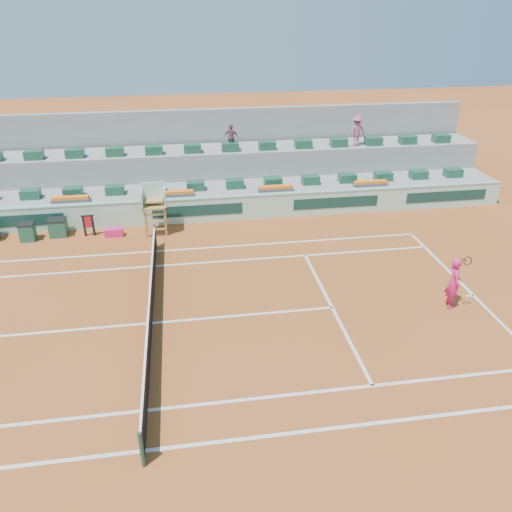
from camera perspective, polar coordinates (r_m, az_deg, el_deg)
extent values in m
plane|color=brown|center=(17.65, -11.80, -7.52)|extent=(90.00, 90.00, 0.00)
cube|color=gray|center=(26.91, -11.19, 6.67)|extent=(36.00, 4.00, 1.20)
cube|color=gray|center=(28.19, -11.25, 9.15)|extent=(36.00, 2.40, 2.60)
cube|color=gray|center=(29.47, -11.34, 11.77)|extent=(36.00, 0.40, 4.40)
cube|color=#E21D6C|center=(24.19, -15.92, 2.60)|extent=(0.84, 0.37, 0.37)
imported|color=#724C56|center=(27.31, -2.82, 13.41)|extent=(0.88, 0.63, 1.39)
imported|color=#A25165|center=(28.64, 11.42, 13.85)|extent=(1.17, 0.81, 1.65)
cube|color=silver|center=(20.47, 23.59, -4.14)|extent=(0.12, 10.97, 0.01)
cube|color=silver|center=(13.52, -12.59, -20.90)|extent=(23.77, 0.12, 0.01)
cube|color=silver|center=(22.37, -11.35, 0.53)|extent=(23.77, 0.12, 0.01)
cube|color=silver|center=(14.47, -12.34, -16.86)|extent=(23.77, 0.12, 0.01)
cube|color=silver|center=(21.16, -11.44, -1.14)|extent=(23.77, 0.12, 0.01)
cube|color=silver|center=(18.29, 8.69, -5.84)|extent=(0.12, 8.23, 0.01)
cube|color=silver|center=(17.65, -11.80, -7.51)|extent=(12.80, 0.12, 0.01)
cube|color=silver|center=(20.40, 23.23, -4.18)|extent=(0.30, 0.12, 0.01)
cube|color=black|center=(17.40, -11.94, -6.28)|extent=(0.03, 11.87, 0.92)
cube|color=white|center=(17.13, -12.10, -4.91)|extent=(0.06, 11.87, 0.07)
cylinder|color=#1D4432|center=(12.82, -12.95, -20.78)|extent=(0.10, 0.10, 1.10)
cylinder|color=#1D4432|center=(22.54, -11.45, 2.28)|extent=(0.10, 0.10, 1.10)
cube|color=#A7D2B9|center=(24.87, -11.31, 4.89)|extent=(36.00, 0.30, 1.20)
cube|color=#7CA694|center=(24.64, -11.44, 6.24)|extent=(36.00, 0.34, 0.06)
cube|color=#13362F|center=(25.90, -25.82, 3.62)|extent=(4.40, 0.02, 0.56)
cube|color=#13362F|center=(24.67, -6.68, 5.18)|extent=(4.40, 0.02, 0.56)
cube|color=#13362F|center=(25.80, 9.11, 6.05)|extent=(4.40, 0.02, 0.56)
cube|color=#13362F|center=(28.16, 20.93, 6.40)|extent=(4.40, 0.02, 0.56)
cube|color=olive|center=(23.54, -12.50, 3.63)|extent=(0.08, 0.08, 1.35)
cube|color=olive|center=(23.48, -10.31, 3.79)|extent=(0.08, 0.08, 1.35)
cube|color=olive|center=(24.18, -12.43, 4.29)|extent=(0.08, 0.08, 1.35)
cube|color=olive|center=(24.13, -10.30, 4.45)|extent=(0.08, 0.08, 1.35)
cube|color=olive|center=(23.56, -11.55, 5.64)|extent=(1.10, 0.90, 0.08)
cube|color=#A7D2B9|center=(23.73, -11.63, 7.12)|extent=(1.10, 0.08, 1.00)
cube|color=#A7D2B9|center=(23.46, -12.90, 6.35)|extent=(0.06, 0.90, 0.80)
cube|color=#A7D2B9|center=(23.40, -10.35, 6.55)|extent=(0.06, 0.90, 0.80)
cube|color=olive|center=(23.56, -11.59, 6.27)|extent=(0.80, 0.60, 0.08)
cube|color=olive|center=(23.64, -11.33, 2.99)|extent=(0.90, 0.08, 0.06)
cube|color=olive|center=(23.48, -11.42, 3.87)|extent=(0.90, 0.08, 0.06)
cube|color=olive|center=(23.34, -11.50, 4.66)|extent=(0.90, 0.08, 0.06)
cube|color=#194B31|center=(26.80, -24.36, 6.48)|extent=(0.90, 0.60, 0.44)
cube|color=#194B31|center=(26.31, -20.17, 6.90)|extent=(0.90, 0.60, 0.44)
cube|color=#194B31|center=(25.98, -15.83, 7.30)|extent=(0.90, 0.60, 0.44)
cube|color=#194B31|center=(25.79, -11.40, 7.67)|extent=(0.90, 0.60, 0.44)
cube|color=#194B31|center=(25.76, -6.93, 7.99)|extent=(0.90, 0.60, 0.44)
cube|color=#194B31|center=(25.88, -2.46, 8.26)|extent=(0.90, 0.60, 0.44)
cube|color=#194B31|center=(26.16, 1.95, 8.49)|extent=(0.90, 0.60, 0.44)
cube|color=#194B31|center=(26.58, 6.24, 8.65)|extent=(0.90, 0.60, 0.44)
cube|color=#194B31|center=(27.14, 10.38, 8.77)|extent=(0.90, 0.60, 0.44)
cube|color=#194B31|center=(27.84, 14.33, 8.84)|extent=(0.90, 0.60, 0.44)
cube|color=#194B31|center=(28.66, 18.08, 8.87)|extent=(0.90, 0.60, 0.44)
cube|color=#194B31|center=(29.60, 21.60, 8.86)|extent=(0.90, 0.60, 0.44)
cube|color=#194B31|center=(28.14, -24.04, 10.51)|extent=(0.90, 0.60, 0.44)
cube|color=#194B31|center=(27.68, -20.00, 10.98)|extent=(0.90, 0.60, 0.44)
cube|color=#194B31|center=(27.36, -15.83, 11.41)|extent=(0.90, 0.60, 0.44)
cube|color=#194B31|center=(27.18, -11.57, 11.79)|extent=(0.90, 0.60, 0.44)
cube|color=#194B31|center=(27.15, -7.27, 12.10)|extent=(0.90, 0.60, 0.44)
cube|color=#194B31|center=(27.27, -2.98, 12.35)|extent=(0.90, 0.60, 0.44)
cube|color=#194B31|center=(27.53, 1.26, 12.53)|extent=(0.90, 0.60, 0.44)
cube|color=#194B31|center=(27.93, 5.41, 12.64)|extent=(0.90, 0.60, 0.44)
cube|color=#194B31|center=(28.47, 9.42, 12.68)|extent=(0.90, 0.60, 0.44)
cube|color=#194B31|center=(29.14, 13.27, 12.67)|extent=(0.90, 0.60, 0.44)
cube|color=#194B31|center=(29.92, 16.93, 12.61)|extent=(0.90, 0.60, 0.44)
cube|color=#194B31|center=(30.82, 20.38, 12.50)|extent=(0.90, 0.60, 0.44)
cube|color=#515151|center=(25.63, -20.41, 5.98)|extent=(1.80, 0.36, 0.16)
cube|color=orange|center=(25.58, -20.46, 6.27)|extent=(1.70, 0.32, 0.12)
cube|color=#515151|center=(25.05, -9.13, 6.92)|extent=(1.80, 0.36, 0.16)
cube|color=orange|center=(25.00, -9.15, 7.22)|extent=(1.70, 0.32, 0.12)
cube|color=#515151|center=(25.46, 2.27, 7.60)|extent=(1.80, 0.36, 0.16)
cube|color=orange|center=(25.42, 2.27, 7.90)|extent=(1.70, 0.32, 0.12)
cube|color=#515151|center=(26.82, 12.93, 7.97)|extent=(1.80, 0.36, 0.16)
cube|color=orange|center=(26.77, 12.96, 8.25)|extent=(1.70, 0.32, 0.12)
cube|color=#194B36|center=(24.99, -21.68, 3.01)|extent=(0.76, 0.65, 0.80)
cube|color=black|center=(24.83, -21.84, 3.89)|extent=(0.80, 0.69, 0.04)
cube|color=#194B36|center=(25.06, -24.65, 2.48)|extent=(0.64, 0.55, 0.80)
cube|color=black|center=(24.90, -24.84, 3.35)|extent=(0.68, 0.59, 0.04)
cube|color=black|center=(24.50, -19.03, 3.25)|extent=(0.09, 0.09, 1.00)
cube|color=black|center=(24.42, -18.11, 3.33)|extent=(0.09, 0.09, 1.00)
cube|color=black|center=(24.27, -18.74, 4.36)|extent=(0.57, 0.08, 0.06)
cube|color=red|center=(24.37, -18.64, 3.70)|extent=(0.42, 0.04, 0.56)
imported|color=#E21D6C|center=(19.01, 21.66, -2.84)|extent=(0.61, 0.79, 1.95)
cylinder|color=black|center=(18.30, 22.67, -0.40)|extent=(0.03, 0.35, 0.09)
torus|color=black|center=(18.10, 23.04, -0.53)|extent=(0.31, 0.08, 0.31)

